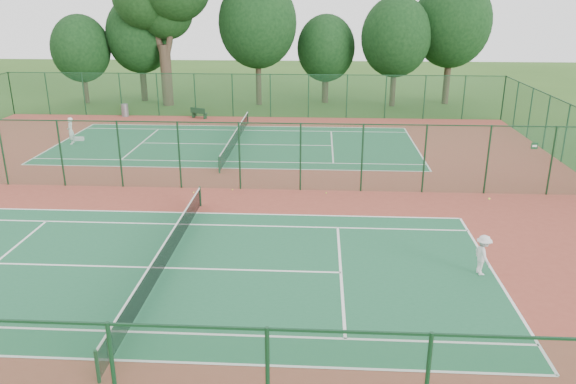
% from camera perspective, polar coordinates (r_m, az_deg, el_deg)
% --- Properties ---
extents(ground, '(120.00, 120.00, 0.00)m').
position_cam_1_polar(ground, '(29.21, -7.84, 0.37)').
color(ground, '#2D541A').
rests_on(ground, ground).
extents(red_pad, '(40.00, 36.00, 0.01)m').
position_cam_1_polar(red_pad, '(29.21, -7.84, 0.38)').
color(red_pad, brown).
rests_on(red_pad, ground).
extents(court_near, '(23.77, 10.97, 0.01)m').
position_cam_1_polar(court_near, '(21.12, -12.39, -7.55)').
color(court_near, '#1C5B39').
rests_on(court_near, red_pad).
extents(court_far, '(23.77, 10.97, 0.01)m').
position_cam_1_polar(court_far, '(37.70, -5.30, 4.84)').
color(court_far, '#1D5C3A').
rests_on(court_far, red_pad).
extents(fence_north, '(40.00, 0.09, 3.50)m').
position_cam_1_polar(fence_north, '(46.07, -3.74, 9.76)').
color(fence_north, '#184928').
rests_on(fence_north, ground).
extents(fence_divider, '(40.00, 0.09, 3.50)m').
position_cam_1_polar(fence_divider, '(28.69, -8.00, 3.70)').
color(fence_divider, '#1A502F').
rests_on(fence_divider, ground).
extents(tennis_net_near, '(0.10, 12.90, 0.97)m').
position_cam_1_polar(tennis_net_near, '(20.89, -12.50, -6.26)').
color(tennis_net_near, '#14371F').
rests_on(tennis_net_near, ground).
extents(tennis_net_far, '(0.10, 12.90, 0.97)m').
position_cam_1_polar(tennis_net_far, '(37.57, -5.33, 5.63)').
color(tennis_net_far, '#163D25').
rests_on(tennis_net_far, ground).
extents(player_near, '(0.72, 1.04, 1.48)m').
position_cam_1_polar(player_near, '(21.06, 19.19, -6.06)').
color(player_near, silver).
rests_on(player_near, court_near).
extents(player_far, '(0.54, 0.72, 1.77)m').
position_cam_1_polar(player_far, '(40.16, -21.21, 5.82)').
color(player_far, silver).
rests_on(player_far, court_far).
extents(trash_bin, '(0.59, 0.59, 1.02)m').
position_cam_1_polar(trash_bin, '(48.27, -16.24, 7.98)').
color(trash_bin, slate).
rests_on(trash_bin, red_pad).
extents(bench, '(1.46, 0.96, 0.87)m').
position_cam_1_polar(bench, '(46.18, -9.06, 7.95)').
color(bench, '#11321A').
rests_on(bench, red_pad).
extents(kit_bag, '(0.71, 0.32, 0.26)m').
position_cam_1_polar(kit_bag, '(41.07, -20.49, 5.08)').
color(kit_bag, silver).
rests_on(kit_bag, red_pad).
extents(stray_ball_a, '(0.07, 0.07, 0.07)m').
position_cam_1_polar(stray_ball_a, '(28.75, -5.66, 0.24)').
color(stray_ball_a, '#CED331').
rests_on(stray_ball_a, red_pad).
extents(stray_ball_b, '(0.07, 0.07, 0.07)m').
position_cam_1_polar(stray_ball_b, '(28.20, 3.91, -0.09)').
color(stray_ball_b, '#ACCA2F').
rests_on(stray_ball_b, red_pad).
extents(stray_ball_c, '(0.07, 0.07, 0.07)m').
position_cam_1_polar(stray_ball_c, '(28.59, -9.57, -0.05)').
color(stray_ball_c, yellow).
rests_on(stray_ball_c, red_pad).
extents(evergreen_row, '(39.00, 5.00, 12.00)m').
position_cam_1_polar(evergreen_row, '(52.44, -2.33, 9.01)').
color(evergreen_row, black).
rests_on(evergreen_row, ground).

